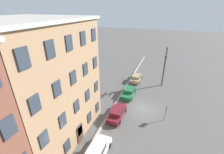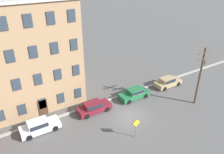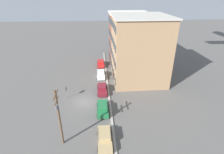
{
  "view_description": "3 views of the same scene",
  "coord_description": "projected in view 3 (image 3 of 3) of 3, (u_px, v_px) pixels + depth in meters",
  "views": [
    {
      "loc": [
        -20.04,
        -2.29,
        14.7
      ],
      "look_at": [
        -1.54,
        4.68,
        5.52
      ],
      "focal_mm": 24.0,
      "sensor_mm": 36.0,
      "label": 1
    },
    {
      "loc": [
        -13.34,
        -17.64,
        16.96
      ],
      "look_at": [
        -1.25,
        2.07,
        5.01
      ],
      "focal_mm": 35.0,
      "sensor_mm": 36.0,
      "label": 2
    },
    {
      "loc": [
        26.8,
        2.83,
        17.9
      ],
      "look_at": [
        -0.36,
        4.99,
        4.64
      ],
      "focal_mm": 28.0,
      "sensor_mm": 36.0,
      "label": 3
    }
  ],
  "objects": [
    {
      "name": "car_tan",
      "position": [
        105.0,
        137.0,
        22.93
      ],
      "size": [
        4.4,
        1.92,
        1.43
      ],
      "color": "tan",
      "rests_on": "ground_plane"
    },
    {
      "name": "apartment_midblock",
      "position": [
        139.0,
        49.0,
        37.47
      ],
      "size": [
        12.4,
        11.41,
        13.86
      ],
      "color": "#9E7A56",
      "rests_on": "ground_plane"
    },
    {
      "name": "car_maroon",
      "position": [
        102.0,
        89.0,
        34.51
      ],
      "size": [
        4.4,
        1.92,
        1.43
      ],
      "color": "maroon",
      "rests_on": "ground_plane"
    },
    {
      "name": "ground_plane",
      "position": [
        85.0,
        102.0,
        31.65
      ],
      "size": [
        200.0,
        200.0,
        0.0
      ],
      "primitive_type": "plane",
      "color": "#565451"
    },
    {
      "name": "utility_pole",
      "position": [
        59.0,
        116.0,
        21.02
      ],
      "size": [
        2.4,
        0.44,
        8.02
      ],
      "color": "brown",
      "rests_on": "ground_plane"
    },
    {
      "name": "car_red",
      "position": [
        101.0,
        63.0,
        46.9
      ],
      "size": [
        4.4,
        1.92,
        1.43
      ],
      "color": "#B21E1E",
      "rests_on": "ground_plane"
    },
    {
      "name": "car_green",
      "position": [
        103.0,
        108.0,
        28.73
      ],
      "size": [
        4.4,
        1.92,
        1.43
      ],
      "color": "#1E6638",
      "rests_on": "ground_plane"
    },
    {
      "name": "car_white",
      "position": [
        101.0,
        74.0,
        40.72
      ],
      "size": [
        4.4,
        1.92,
        1.43
      ],
      "color": "silver",
      "rests_on": "ground_plane"
    },
    {
      "name": "kerb_strip",
      "position": [
        109.0,
        100.0,
        31.94
      ],
      "size": [
        56.0,
        0.36,
        0.16
      ],
      "primitive_type": "cube",
      "color": "#9E998E",
      "rests_on": "ground_plane"
    },
    {
      "name": "caution_sign",
      "position": [
        66.0,
        90.0,
        32.06
      ],
      "size": [
        1.06,
        0.08,
        2.53
      ],
      "color": "slate",
      "rests_on": "ground_plane"
    },
    {
      "name": "apartment_corner",
      "position": [
        128.0,
        38.0,
        47.06
      ],
      "size": [
        9.97,
        10.2,
        13.39
      ],
      "color": "brown",
      "rests_on": "ground_plane"
    }
  ]
}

